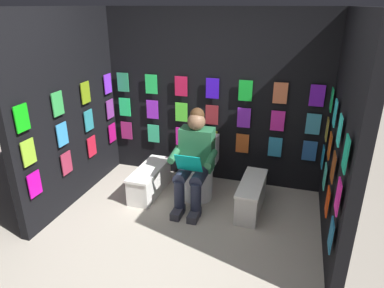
{
  "coord_description": "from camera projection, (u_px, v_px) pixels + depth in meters",
  "views": [
    {
      "loc": [
        -1.04,
        2.32,
        2.29
      ],
      "look_at": [
        0.01,
        -1.08,
        0.85
      ],
      "focal_mm": 32.24,
      "sensor_mm": 36.0,
      "label": 1
    }
  ],
  "objects": [
    {
      "name": "toilet",
      "position": [
        199.0,
        171.0,
        4.37
      ],
      "size": [
        0.41,
        0.55,
        0.77
      ],
      "rotation": [
        0.0,
        0.0,
        0.0
      ],
      "color": "white",
      "rests_on": "ground"
    },
    {
      "name": "ground_plane",
      "position": [
        159.0,
        271.0,
        3.2
      ],
      "size": [
        30.0,
        30.0,
        0.0
      ],
      "primitive_type": "plane",
      "color": "#B2A899"
    },
    {
      "name": "display_wall_back",
      "position": [
        214.0,
        99.0,
        4.55
      ],
      "size": [
        3.02,
        0.14,
        2.28
      ],
      "color": "black",
      "rests_on": "ground"
    },
    {
      "name": "comic_longbox_near",
      "position": [
        150.0,
        180.0,
        4.46
      ],
      "size": [
        0.3,
        0.82,
        0.36
      ],
      "rotation": [
        0.0,
        0.0,
        -0.01
      ],
      "color": "white",
      "rests_on": "ground"
    },
    {
      "name": "display_wall_left",
      "position": [
        344.0,
        138.0,
        3.23
      ],
      "size": [
        0.14,
        1.96,
        2.28
      ],
      "color": "black",
      "rests_on": "ground"
    },
    {
      "name": "display_wall_right",
      "position": [
        68.0,
        110.0,
        4.05
      ],
      "size": [
        0.14,
        1.96,
        2.28
      ],
      "color": "black",
      "rests_on": "ground"
    },
    {
      "name": "comic_longbox_far",
      "position": [
        251.0,
        196.0,
        4.07
      ],
      "size": [
        0.29,
        0.79,
        0.38
      ],
      "rotation": [
        0.0,
        0.0,
        -0.04
      ],
      "color": "white",
      "rests_on": "ground"
    },
    {
      "name": "person_reading",
      "position": [
        194.0,
        159.0,
        4.06
      ],
      "size": [
        0.52,
        0.68,
        1.19
      ],
      "rotation": [
        0.0,
        0.0,
        0.0
      ],
      "color": "#286B42",
      "rests_on": "ground"
    }
  ]
}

